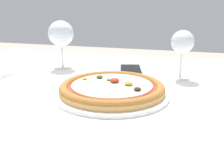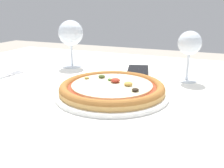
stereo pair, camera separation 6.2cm
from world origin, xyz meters
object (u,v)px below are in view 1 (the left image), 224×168
(pizza_plate, at_px, (112,89))
(wine_glass_far_right, at_px, (182,44))
(cell_phone, at_px, (131,70))
(dining_table, at_px, (79,114))
(wine_glass_far_left, at_px, (61,35))

(pizza_plate, xyz_separation_m, wine_glass_far_right, (0.16, 0.21, 0.09))
(wine_glass_far_right, xyz_separation_m, cell_phone, (-0.17, 0.04, -0.10))
(pizza_plate, height_order, wine_glass_far_right, wine_glass_far_right)
(dining_table, xyz_separation_m, wine_glass_far_left, (-0.14, 0.19, 0.20))
(pizza_plate, xyz_separation_m, wine_glass_far_left, (-0.26, 0.23, 0.10))
(dining_table, bearing_deg, pizza_plate, -20.00)
(wine_glass_far_right, relative_size, cell_phone, 0.95)
(dining_table, relative_size, wine_glass_far_left, 7.31)
(dining_table, xyz_separation_m, pizza_plate, (0.11, -0.04, 0.10))
(dining_table, bearing_deg, wine_glass_far_right, 31.11)
(pizza_plate, bearing_deg, cell_phone, 91.69)
(dining_table, bearing_deg, wine_glass_far_left, 127.26)
(pizza_plate, bearing_deg, wine_glass_far_left, 138.15)
(dining_table, distance_m, wine_glass_far_left, 0.31)
(wine_glass_far_right, distance_m, cell_phone, 0.20)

